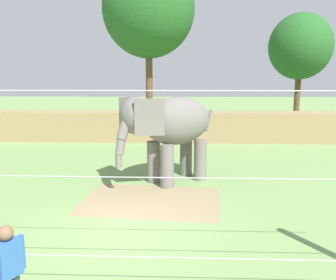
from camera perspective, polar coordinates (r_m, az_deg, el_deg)
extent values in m
plane|color=#759956|center=(9.31, -7.67, -13.97)|extent=(120.00, 120.00, 0.00)
cube|color=#937F5B|center=(11.15, -2.76, -9.71)|extent=(4.45, 3.37, 0.01)
cube|color=#997F56|center=(21.22, -1.90, 2.22)|extent=(36.00, 1.80, 1.73)
cylinder|color=slate|center=(12.23, -0.14, -4.24)|extent=(0.47, 0.47, 1.50)
cylinder|color=slate|center=(12.88, -2.34, -3.51)|extent=(0.47, 0.47, 1.50)
cylinder|color=slate|center=(13.17, 5.21, -3.23)|extent=(0.47, 0.47, 1.50)
cylinder|color=slate|center=(13.78, 2.91, -2.61)|extent=(0.47, 0.47, 1.50)
ellipsoid|color=slate|center=(12.73, 1.51, 3.10)|extent=(3.10, 2.92, 1.71)
ellipsoid|color=slate|center=(11.70, -5.21, 3.91)|extent=(1.57, 1.58, 1.24)
cube|color=slate|center=(11.22, -3.01, 3.68)|extent=(0.96, 0.34, 1.18)
cube|color=slate|center=(12.30, -6.37, 4.20)|extent=(0.52, 0.91, 1.18)
cylinder|color=slate|center=(11.52, -7.12, 1.57)|extent=(0.62, 0.60, 0.67)
cylinder|color=slate|center=(11.54, -7.62, -0.80)|extent=(0.47, 0.46, 0.63)
cylinder|color=slate|center=(11.59, -7.94, -3.00)|extent=(0.31, 0.31, 0.59)
cylinder|color=slate|center=(13.76, 6.58, 3.11)|extent=(0.32, 0.29, 0.86)
sphere|color=gray|center=(15.54, -1.07, -2.50)|extent=(0.77, 0.77, 0.77)
cylinder|color=#B7B7BC|center=(6.70, -11.84, -17.81)|extent=(12.50, 0.02, 0.02)
cylinder|color=#B7B7BC|center=(6.17, -12.33, -5.81)|extent=(12.50, 0.02, 0.02)
cylinder|color=#B7B7BC|center=(5.94, -12.86, 7.76)|extent=(12.50, 0.02, 0.02)
cube|color=#3366B2|center=(5.96, -24.37, -16.98)|extent=(0.37, 0.42, 0.56)
sphere|color=#846047|center=(5.79, -24.67, -13.44)|extent=(0.22, 0.22, 0.22)
cylinder|color=#3366B2|center=(6.08, -22.45, -16.28)|extent=(0.12, 0.12, 0.54)
cube|color=black|center=(6.25, -22.62, -17.81)|extent=(0.05, 0.07, 0.14)
cylinder|color=brown|center=(28.75, 20.02, 6.00)|extent=(0.44, 0.44, 4.03)
ellipsoid|color=#235B23|center=(28.78, 20.51, 13.92)|extent=(4.61, 4.61, 4.84)
cylinder|color=brown|center=(23.18, -3.02, 7.57)|extent=(0.44, 0.44, 5.51)
ellipsoid|color=#235B23|center=(23.53, -3.15, 20.33)|extent=(5.76, 5.76, 6.05)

